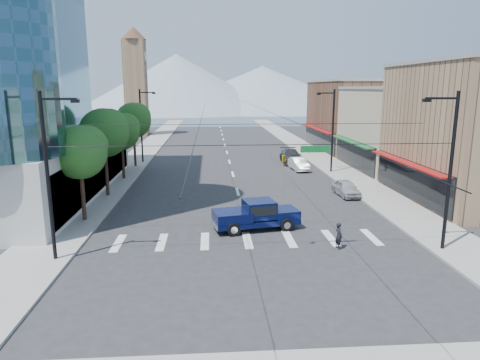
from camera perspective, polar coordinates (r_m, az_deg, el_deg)
The scene contains 20 objects.
ground at distance 25.09m, azimuth 1.75°, elevation -9.19°, with size 160.00×160.00×0.00m, color #28282B.
sidewalk_left at distance 64.61m, azimuth -12.55°, elevation 3.83°, with size 4.00×120.00×0.15m, color gray.
sidewalk_right at distance 65.49m, azimuth 8.75°, elevation 4.09°, with size 4.00×120.00×0.15m, color gray.
shop_mid at distance 52.48m, azimuth 21.40°, elevation 6.28°, with size 12.00×14.00×9.00m, color tan.
shop_far at distance 67.22m, azimuth 15.62°, elevation 8.22°, with size 12.00×18.00×10.00m, color brown.
clock_tower at distance 86.41m, azimuth -13.76°, elevation 12.85°, with size 4.80×4.80×20.40m.
mountain_left at distance 173.71m, azimuth -8.38°, elevation 12.68°, with size 80.00×80.00×22.00m, color gray.
mountain_right at distance 184.60m, azimuth 3.02°, elevation 12.13°, with size 90.00×90.00×18.00m, color gray.
tree_near at distance 30.88m, azimuth -20.34°, elevation 3.70°, with size 3.65×3.64×6.71m.
tree_midnear at distance 37.53m, azimuth -17.47°, elevation 6.21°, with size 4.09×4.09×7.52m.
tree_midfar at distance 44.39m, azimuth -15.37°, elevation 6.40°, with size 3.65×3.64×6.71m.
tree_far at distance 51.21m, azimuth -13.89°, elevation 7.87°, with size 4.09×4.09×7.52m.
signal_rig at distance 22.84m, azimuth 2.56°, elevation 0.82°, with size 21.80×0.20×9.00m.
lamp_pole_nw at distance 54.05m, azimuth -12.92°, elevation 7.43°, with size 2.00×0.25×9.00m.
lamp_pole_ne at distance 47.27m, azimuth 12.13°, elevation 6.82°, with size 2.00×0.25×9.00m.
pickup_truck at distance 28.19m, azimuth 2.12°, elevation -4.60°, with size 5.97×3.07×1.93m.
pedestrian at distance 25.54m, azimuth 13.02°, elevation -7.24°, with size 0.57×0.38×1.57m, color black.
parked_car_near at distance 38.01m, azimuth 13.96°, elevation -1.05°, with size 1.59×3.96×1.35m, color silver.
parked_car_mid at distance 48.90m, azimuth 7.85°, elevation 2.14°, with size 1.49×4.28×1.41m, color silver.
parked_car_far at distance 53.57m, azimuth 6.80°, elevation 3.18°, with size 2.31×5.69×1.65m, color #303133.
Camera 1 is at (-2.39, -23.24, 9.15)m, focal length 32.00 mm.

